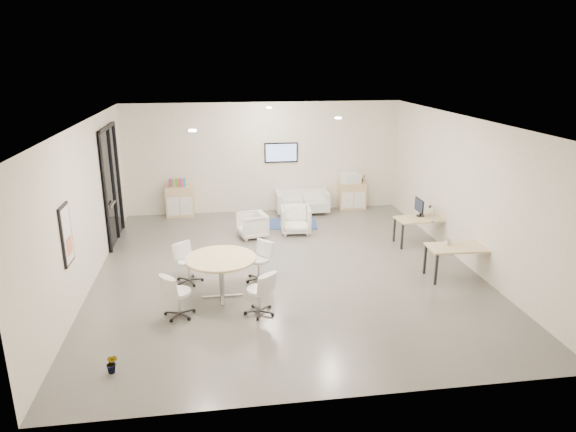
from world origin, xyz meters
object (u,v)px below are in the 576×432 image
(armchair_right, at_px, (296,219))
(round_table, at_px, (221,261))
(sideboard_left, at_px, (180,202))
(desk_front, at_px, (460,250))
(armchair_left, at_px, (252,224))
(sideboard_right, at_px, (352,196))
(loveseat, at_px, (302,202))
(desk_rear, at_px, (422,221))

(armchair_right, xyz_separation_m, round_table, (-2.00, -3.51, 0.35))
(sideboard_left, xyz_separation_m, desk_front, (5.97, -5.22, 0.17))
(desk_front, relative_size, round_table, 1.00)
(armchair_left, xyz_separation_m, round_table, (-0.85, -3.35, 0.39))
(armchair_left, height_order, round_table, round_table)
(sideboard_right, xyz_separation_m, round_table, (-4.04, -5.45, 0.33))
(desk_front, bearing_deg, armchair_right, 133.90)
(loveseat, relative_size, armchair_left, 2.22)
(armchair_left, relative_size, armchair_right, 0.90)
(sideboard_right, xyz_separation_m, desk_rear, (0.89, -3.21, 0.20))
(sideboard_right, bearing_deg, sideboard_left, -179.92)
(armchair_left, relative_size, desk_rear, 0.52)
(desk_rear, xyz_separation_m, desk_front, (-0.03, -2.02, 0.01))
(loveseat, distance_m, armchair_left, 2.53)
(desk_front, bearing_deg, round_table, -174.94)
(armchair_right, bearing_deg, desk_rear, -19.02)
(desk_rear, bearing_deg, armchair_right, 151.38)
(desk_rear, height_order, round_table, round_table)
(sideboard_right, bearing_deg, loveseat, -173.98)
(desk_rear, distance_m, round_table, 5.41)
(sideboard_left, bearing_deg, armchair_right, -32.20)
(sideboard_left, bearing_deg, armchair_left, -47.54)
(armchair_right, distance_m, round_table, 4.05)
(sideboard_left, distance_m, round_table, 5.55)
(loveseat, bearing_deg, armchair_left, -129.05)
(sideboard_left, distance_m, desk_rear, 6.80)
(loveseat, relative_size, desk_rear, 1.15)
(loveseat, xyz_separation_m, round_table, (-2.47, -5.28, 0.42))
(armchair_right, height_order, desk_front, armchair_right)
(armchair_right, bearing_deg, sideboard_right, 48.07)
(sideboard_right, bearing_deg, desk_front, -80.64)
(sideboard_right, xyz_separation_m, armchair_left, (-3.19, -2.10, -0.06))
(sideboard_left, distance_m, desk_front, 7.93)
(sideboard_right, height_order, desk_rear, sideboard_right)
(sideboard_left, distance_m, loveseat, 3.55)
(round_table, bearing_deg, sideboard_right, 53.46)
(sideboard_right, height_order, desk_front, sideboard_right)
(armchair_right, xyz_separation_m, desk_front, (2.90, -3.29, 0.23))
(sideboard_left, height_order, round_table, sideboard_left)
(loveseat, xyz_separation_m, desk_rear, (2.45, -3.05, 0.29))
(sideboard_right, distance_m, round_table, 6.79)
(sideboard_left, xyz_separation_m, round_table, (1.07, -5.44, 0.30))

